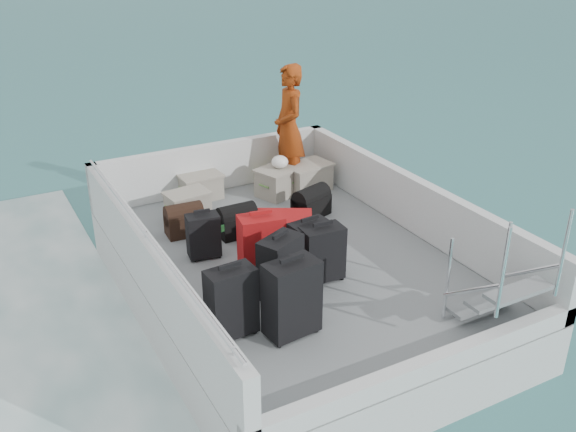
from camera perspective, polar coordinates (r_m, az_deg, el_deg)
name	(u,v)px	position (r m, az deg, el deg)	size (l,w,h in m)	color
ground	(294,303)	(7.91, 0.52, -7.73)	(160.00, 160.00, 0.00)	#174A50
ferry_hull	(294,282)	(7.75, 0.53, -5.87)	(3.60, 5.00, 0.60)	silver
deck	(294,259)	(7.60, 0.54, -3.87)	(3.30, 4.70, 0.02)	gray
deck_fittings	(334,235)	(7.33, 4.14, -1.69)	(3.60, 5.00, 0.90)	silver
suitcase_0	(232,303)	(6.13, -5.04, -7.71)	(0.46, 0.26, 0.71)	black
suitcase_2	(203,236)	(7.56, -7.53, -1.81)	(0.38, 0.23, 0.55)	black
suitcase_3	(292,299)	(6.10, 0.34, -7.41)	(0.51, 0.30, 0.78)	black
suitcase_4	(280,268)	(6.69, -0.68, -4.65)	(0.47, 0.28, 0.69)	black
suitcase_5	(261,244)	(7.19, -2.38, -2.51)	(0.49, 0.30, 0.68)	maroon
suitcase_6	(322,254)	(7.03, 3.05, -3.38)	(0.46, 0.27, 0.64)	black
suitcase_7	(309,248)	(7.16, 1.92, -2.87)	(0.45, 0.26, 0.63)	black
suitcase_8	(281,227)	(8.00, -0.60, -0.99)	(0.50, 0.76, 0.30)	maroon
duffel_0	(184,223)	(8.20, -9.19, -0.58)	(0.46, 0.30, 0.32)	black
duffel_1	(237,223)	(8.10, -4.54, -0.67)	(0.47, 0.30, 0.32)	black
duffel_2	(311,205)	(8.60, 2.08, 1.00)	(0.50, 0.30, 0.32)	black
crate_0	(188,205)	(8.68, -8.88, 0.95)	(0.53, 0.37, 0.32)	gray
crate_1	(201,187)	(9.22, -7.74, 2.53)	(0.55, 0.38, 0.33)	gray
crate_2	(280,182)	(9.26, -0.72, 3.04)	(0.63, 0.43, 0.38)	gray
crate_3	(307,178)	(9.40, 1.74, 3.38)	(0.63, 0.44, 0.38)	gray
yellow_bag	(271,180)	(9.56, -1.53, 3.24)	(0.28, 0.26, 0.22)	yellow
white_bag	(280,164)	(9.16, -0.73, 4.66)	(0.24, 0.24, 0.18)	white
passenger	(289,128)	(9.30, 0.09, 7.85)	(0.67, 0.43, 1.82)	#C54712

